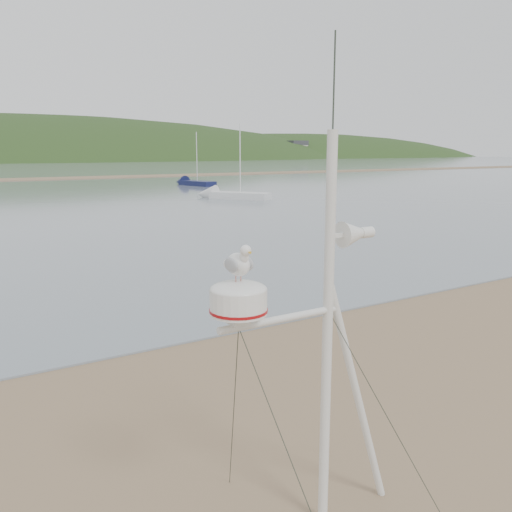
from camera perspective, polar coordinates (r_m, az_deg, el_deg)
ground at (r=6.64m, az=-15.94°, el=-23.69°), size 560.00×560.00×0.00m
mast_rig at (r=5.55m, az=7.13°, el=-16.83°), size 2.11×2.26×4.77m
sailboat_white_near at (r=42.91m, az=-3.54°, el=6.46°), size 4.70×6.03×6.22m
sailboat_blue_far at (r=59.61m, az=-7.10°, el=7.68°), size 2.78×6.25×6.07m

